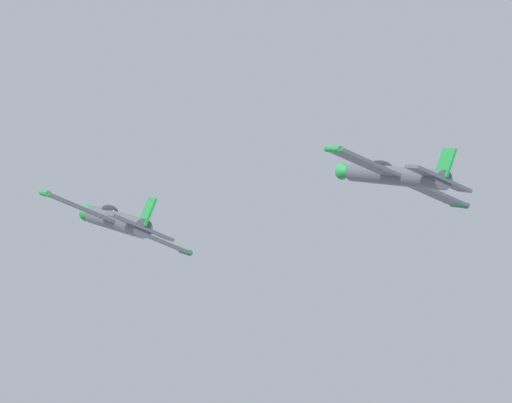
# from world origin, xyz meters

# --- Properties ---
(airplane_right_inner) EXTENTS (8.87, 10.35, 4.24)m
(airplane_right_inner) POSITION_xyz_m (-6.79, 4.70, 117.06)
(airplane_right_inner) COLOR #474C56
(airplane_left_outer) EXTENTS (9.03, 10.35, 3.83)m
(airplane_left_outer) POSITION_xyz_m (6.95, -3.55, 119.75)
(airplane_left_outer) COLOR #474C56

